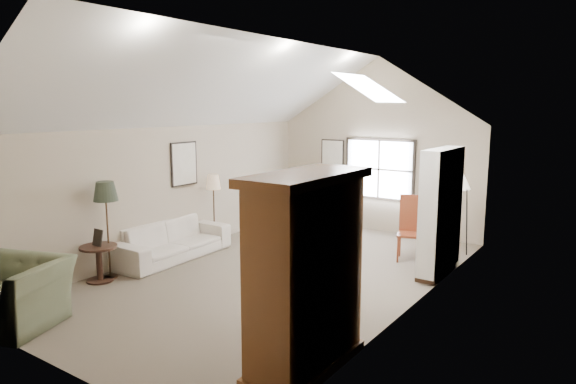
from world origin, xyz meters
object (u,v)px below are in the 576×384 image
Objects in this scene: armchair_near at (8,293)px; coffee_table at (305,249)px; side_table at (99,263)px; armoire at (306,273)px; side_chair at (411,229)px; armchair_far at (314,207)px; sofa at (172,240)px.

coffee_table is (1.64, 4.74, -0.23)m from armchair_near.
side_table is (-2.15, -2.99, 0.09)m from coffee_table.
armoire is at bearing -56.98° from coffee_table.
side_chair is (1.68, 1.08, 0.40)m from coffee_table.
side_chair is at bearing 130.95° from armchair_far.
armoire is at bearing 98.89° from armchair_far.
armchair_far reaches higher than sofa.
armchair_near is 1.43× the size of armchair_far.
armchair_far is at bearing 82.84° from side_table.
side_table is (-0.71, -5.65, -0.12)m from armchair_far.
armchair_near is 1.82m from side_table.
sofa is at bearing 154.95° from armoire.
armchair_near reaches higher than armchair_far.
sofa is 3.39m from armchair_near.
side_chair reaches higher than sofa.
armoire is 4.89m from sofa.
armchair_near is at bearing -109.13° from coffee_table.
side_chair is at bearing 40.00° from armchair_near.
sofa is at bearing 57.92° from armchair_far.
side_chair is at bearing 46.81° from side_table.
side_table is (0.00, -1.60, -0.05)m from sofa.
sofa is (-4.38, 2.05, -0.75)m from armoire.
sofa is 2.58× the size of armchair_far.
armchair_near is 6.70m from side_chair.
armchair_near is (0.50, -3.35, 0.08)m from sofa.
armoire is 0.90× the size of sofa.
armoire is at bearing -1.77° from armchair_near.
sofa is at bearing 78.26° from armchair_near.
armchair_near is at bearing -136.94° from side_chair.
armchair_near reaches higher than side_table.
coffee_table is at bearing 96.19° from armchair_far.
armchair_far is 1.14× the size of coffee_table.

